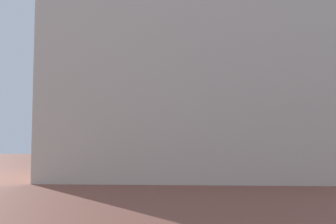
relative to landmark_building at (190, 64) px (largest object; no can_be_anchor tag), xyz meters
name	(u,v)px	position (x,y,z in m)	size (l,w,h in m)	color
landmark_building	(190,64)	(0.00, 0.00, 0.00)	(28.30, 12.92, 38.68)	beige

